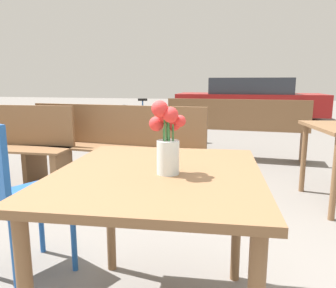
# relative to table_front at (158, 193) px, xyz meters

# --- Properties ---
(table_front) EXTENTS (0.90, 1.02, 0.72)m
(table_front) POSITION_rel_table_front_xyz_m (0.00, 0.00, 0.00)
(table_front) COLOR brown
(table_front) RESTS_ON ground_plane
(flower_vase) EXTENTS (0.14, 0.13, 0.29)m
(flower_vase) POSITION_rel_table_front_xyz_m (0.05, -0.03, 0.23)
(flower_vase) COLOR silver
(flower_vase) RESTS_ON table_front
(cafe_chair) EXTENTS (0.53, 0.53, 0.89)m
(cafe_chair) POSITION_rel_table_front_xyz_m (-0.85, 0.16, -0.11)
(cafe_chair) COLOR #1E519E
(cafe_chair) RESTS_ON ground_plane
(bench_middle) EXTENTS (1.93, 0.52, 0.85)m
(bench_middle) POSITION_rel_table_front_xyz_m (-0.96, 1.76, -0.15)
(bench_middle) COLOR brown
(bench_middle) RESTS_ON ground_plane
(bench_far) EXTENTS (1.93, 0.46, 0.85)m
(bench_far) POSITION_rel_table_front_xyz_m (0.21, 3.36, -0.15)
(bench_far) COLOR brown
(bench_far) RESTS_ON ground_plane
(bicycle) EXTENTS (1.59, 0.70, 0.80)m
(bicycle) POSITION_rel_table_front_xyz_m (-1.25, 4.30, -0.26)
(bicycle) COLOR black
(bicycle) RESTS_ON ground_plane
(parked_car) EXTENTS (4.23, 1.83, 1.20)m
(parked_car) POSITION_rel_table_front_xyz_m (0.42, 8.83, -0.05)
(parked_car) COLOR maroon
(parked_car) RESTS_ON ground_plane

